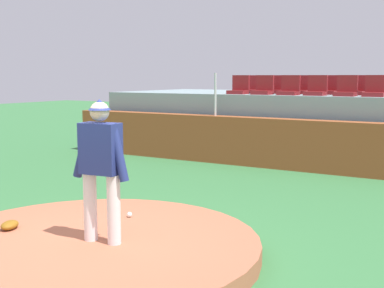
{
  "coord_description": "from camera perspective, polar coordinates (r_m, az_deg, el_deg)",
  "views": [
    {
      "loc": [
        4.1,
        -4.49,
        2.2
      ],
      "look_at": [
        0.0,
        2.41,
        1.12
      ],
      "focal_mm": 47.26,
      "sensor_mm": 36.0,
      "label": 1
    }
  ],
  "objects": [
    {
      "name": "ground_plane",
      "position": [
        6.46,
        -11.24,
        -12.38
      ],
      "size": [
        60.0,
        60.0,
        0.0
      ],
      "primitive_type": "plane",
      "color": "#35723D"
    },
    {
      "name": "stadium_chair_5",
      "position": [
        12.56,
        19.94,
        5.76
      ],
      "size": [
        0.48,
        0.44,
        0.5
      ],
      "rotation": [
        0.0,
        0.0,
        3.14
      ],
      "color": "maroon",
      "rests_on": "bleacher_platform"
    },
    {
      "name": "stadium_chair_8",
      "position": [
        13.96,
        12.21,
        6.19
      ],
      "size": [
        0.48,
        0.44,
        0.5
      ],
      "rotation": [
        0.0,
        0.0,
        3.14
      ],
      "color": "maroon",
      "rests_on": "bleacher_platform"
    },
    {
      "name": "baseball",
      "position": [
        7.26,
        -7.06,
        -7.92
      ],
      "size": [
        0.07,
        0.07,
        0.07
      ],
      "primitive_type": "sphere",
      "color": "white",
      "rests_on": "pitchers_mound"
    },
    {
      "name": "stadium_chair_1",
      "position": [
        13.35,
        8.05,
        6.22
      ],
      "size": [
        0.48,
        0.44,
        0.5
      ],
      "rotation": [
        0.0,
        0.0,
        3.14
      ],
      "color": "maroon",
      "rests_on": "bleacher_platform"
    },
    {
      "name": "pitcher",
      "position": [
        6.05,
        -10.26,
        -1.83
      ],
      "size": [
        0.78,
        0.3,
        1.71
      ],
      "rotation": [
        0.0,
        0.0,
        0.1
      ],
      "color": "white",
      "rests_on": "pitchers_mound"
    },
    {
      "name": "stadium_chair_0",
      "position": [
        13.63,
        5.35,
        6.29
      ],
      "size": [
        0.48,
        0.44,
        0.5
      ],
      "rotation": [
        0.0,
        0.0,
        3.14
      ],
      "color": "maroon",
      "rests_on": "bleacher_platform"
    },
    {
      "name": "stadium_chair_9",
      "position": [
        13.75,
        15.08,
        6.08
      ],
      "size": [
        0.48,
        0.44,
        0.5
      ],
      "rotation": [
        0.0,
        0.0,
        3.14
      ],
      "color": "maroon",
      "rests_on": "bleacher_platform"
    },
    {
      "name": "pitchers_mound",
      "position": [
        6.43,
        -11.27,
        -11.45
      ],
      "size": [
        4.14,
        4.14,
        0.22
      ],
      "primitive_type": "cylinder",
      "color": "#AF6043",
      "rests_on": "ground_plane"
    },
    {
      "name": "bleacher_platform",
      "position": [
        14.59,
        14.28,
        2.16
      ],
      "size": [
        11.62,
        4.29,
        1.73
      ],
      "primitive_type": "cube",
      "color": "#80979B",
      "rests_on": "ground_plane"
    },
    {
      "name": "stadium_chair_11",
      "position": [
        13.43,
        20.78,
        5.82
      ],
      "size": [
        0.48,
        0.44,
        0.5
      ],
      "rotation": [
        0.0,
        0.0,
        3.14
      ],
      "color": "maroon",
      "rests_on": "bleacher_platform"
    },
    {
      "name": "stadium_chair_10",
      "position": [
        13.57,
        17.91,
        5.95
      ],
      "size": [
        0.48,
        0.44,
        0.5
      ],
      "rotation": [
        0.0,
        0.0,
        3.14
      ],
      "color": "maroon",
      "rests_on": "bleacher_platform"
    },
    {
      "name": "stadium_chair_7",
      "position": [
        14.19,
        9.45,
        6.28
      ],
      "size": [
        0.48,
        0.44,
        0.5
      ],
      "rotation": [
        0.0,
        0.0,
        3.14
      ],
      "color": "maroon",
      "rests_on": "bleacher_platform"
    },
    {
      "name": "stadium_chair_6",
      "position": [
        14.47,
        6.96,
        6.35
      ],
      "size": [
        0.48,
        0.44,
        0.5
      ],
      "rotation": [
        0.0,
        0.0,
        3.14
      ],
      "color": "maroon",
      "rests_on": "bleacher_platform"
    },
    {
      "name": "stadium_chair_3",
      "position": [
        12.91,
        13.85,
        6.03
      ],
      "size": [
        0.48,
        0.44,
        0.5
      ],
      "rotation": [
        0.0,
        0.0,
        3.14
      ],
      "color": "maroon",
      "rests_on": "bleacher_platform"
    },
    {
      "name": "stadium_chair_2",
      "position": [
        13.07,
        10.93,
        6.13
      ],
      "size": [
        0.48,
        0.44,
        0.5
      ],
      "rotation": [
        0.0,
        0.0,
        3.14
      ],
      "color": "maroon",
      "rests_on": "bleacher_platform"
    },
    {
      "name": "fence_post_left",
      "position": [
        12.9,
        2.65,
        5.61
      ],
      "size": [
        0.06,
        0.06,
        1.08
      ],
      "primitive_type": "cylinder",
      "color": "silver",
      "rests_on": "brick_barrier"
    },
    {
      "name": "stadium_chair_4",
      "position": [
        12.67,
        17.0,
        5.9
      ],
      "size": [
        0.48,
        0.44,
        0.5
      ],
      "rotation": [
        0.0,
        0.0,
        3.14
      ],
      "color": "maroon",
      "rests_on": "bleacher_platform"
    },
    {
      "name": "brick_barrier",
      "position": [
        12.19,
        10.8,
        -0.02
      ],
      "size": [
        12.63,
        0.4,
        1.2
      ],
      "primitive_type": "cube",
      "color": "brown",
      "rests_on": "ground_plane"
    },
    {
      "name": "fielding_glove",
      "position": [
        7.07,
        -19.88,
        -8.59
      ],
      "size": [
        0.3,
        0.35,
        0.11
      ],
      "primitive_type": "ellipsoid",
      "rotation": [
        0.0,
        0.0,
        1.98
      ],
      "color": "#885715",
      "rests_on": "pitchers_mound"
    }
  ]
}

